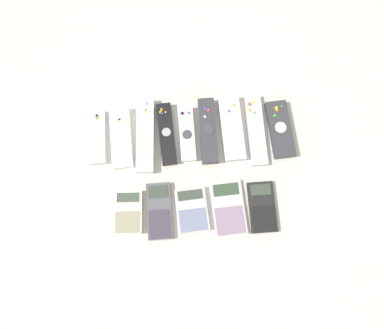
{
  "coord_description": "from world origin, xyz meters",
  "views": [
    {
      "loc": [
        -0.01,
        -0.19,
        1.0
      ],
      "look_at": [
        0.0,
        0.03,
        0.01
      ],
      "focal_mm": 35.0,
      "sensor_mm": 36.0,
      "label": 1
    }
  ],
  "objects_px": {
    "calculator_3": "(228,208)",
    "remote_2": "(145,136)",
    "remote_8": "(280,129)",
    "remote_4": "(187,134)",
    "remote_1": "(121,138)",
    "calculator_2": "(192,210)",
    "remote_0": "(97,137)",
    "remote_7": "(256,130)",
    "calculator_1": "(159,211)",
    "remote_3": "(167,134)",
    "calculator_4": "(262,207)",
    "calculator_0": "(128,212)",
    "remote_5": "(208,131)",
    "remote_6": "(232,128)"
  },
  "relations": [
    {
      "from": "remote_5",
      "to": "remote_6",
      "type": "distance_m",
      "value": 0.07
    },
    {
      "from": "remote_0",
      "to": "remote_4",
      "type": "distance_m",
      "value": 0.25
    },
    {
      "from": "remote_7",
      "to": "calculator_3",
      "type": "relative_size",
      "value": 1.35
    },
    {
      "from": "remote_0",
      "to": "remote_7",
      "type": "relative_size",
      "value": 0.75
    },
    {
      "from": "remote_4",
      "to": "calculator_0",
      "type": "distance_m",
      "value": 0.27
    },
    {
      "from": "remote_8",
      "to": "remote_4",
      "type": "bearing_deg",
      "value": 175.58
    },
    {
      "from": "remote_8",
      "to": "calculator_1",
      "type": "distance_m",
      "value": 0.4
    },
    {
      "from": "remote_2",
      "to": "remote_5",
      "type": "xyz_separation_m",
      "value": [
        0.17,
        0.0,
        0.0
      ]
    },
    {
      "from": "remote_0",
      "to": "remote_8",
      "type": "xyz_separation_m",
      "value": [
        0.51,
        -0.01,
        0.0
      ]
    },
    {
      "from": "remote_1",
      "to": "calculator_2",
      "type": "distance_m",
      "value": 0.28
    },
    {
      "from": "remote_5",
      "to": "calculator_1",
      "type": "distance_m",
      "value": 0.26
    },
    {
      "from": "remote_1",
      "to": "remote_6",
      "type": "relative_size",
      "value": 0.93
    },
    {
      "from": "remote_3",
      "to": "remote_8",
      "type": "xyz_separation_m",
      "value": [
        0.32,
        -0.01,
        -0.0
      ]
    },
    {
      "from": "remote_3",
      "to": "remote_6",
      "type": "bearing_deg",
      "value": -1.77
    },
    {
      "from": "remote_0",
      "to": "remote_6",
      "type": "distance_m",
      "value": 0.37
    },
    {
      "from": "calculator_1",
      "to": "remote_3",
      "type": "bearing_deg",
      "value": 81.65
    },
    {
      "from": "remote_2",
      "to": "calculator_1",
      "type": "bearing_deg",
      "value": -79.35
    },
    {
      "from": "remote_3",
      "to": "calculator_0",
      "type": "xyz_separation_m",
      "value": [
        -0.11,
        -0.21,
        -0.0
      ]
    },
    {
      "from": "remote_0",
      "to": "remote_5",
      "type": "bearing_deg",
      "value": -0.23
    },
    {
      "from": "remote_3",
      "to": "remote_7",
      "type": "relative_size",
      "value": 0.88
    },
    {
      "from": "remote_5",
      "to": "remote_7",
      "type": "height_order",
      "value": "remote_5"
    },
    {
      "from": "remote_5",
      "to": "calculator_4",
      "type": "relative_size",
      "value": 1.36
    },
    {
      "from": "remote_5",
      "to": "calculator_1",
      "type": "xyz_separation_m",
      "value": [
        -0.14,
        -0.21,
        -0.01
      ]
    },
    {
      "from": "remote_3",
      "to": "calculator_1",
      "type": "height_order",
      "value": "remote_3"
    },
    {
      "from": "remote_1",
      "to": "calculator_2",
      "type": "xyz_separation_m",
      "value": [
        0.18,
        -0.21,
        -0.0
      ]
    },
    {
      "from": "remote_3",
      "to": "calculator_3",
      "type": "relative_size",
      "value": 1.19
    },
    {
      "from": "remote_0",
      "to": "calculator_1",
      "type": "height_order",
      "value": "remote_0"
    },
    {
      "from": "calculator_2",
      "to": "calculator_4",
      "type": "xyz_separation_m",
      "value": [
        0.19,
        -0.0,
        -0.0
      ]
    },
    {
      "from": "remote_3",
      "to": "remote_8",
      "type": "height_order",
      "value": "same"
    },
    {
      "from": "remote_1",
      "to": "calculator_1",
      "type": "relative_size",
      "value": 1.15
    },
    {
      "from": "remote_4",
      "to": "calculator_4",
      "type": "distance_m",
      "value": 0.29
    },
    {
      "from": "remote_1",
      "to": "calculator_1",
      "type": "height_order",
      "value": "remote_1"
    },
    {
      "from": "remote_7",
      "to": "calculator_0",
      "type": "bearing_deg",
      "value": -150.81
    },
    {
      "from": "remote_7",
      "to": "calculator_3",
      "type": "distance_m",
      "value": 0.23
    },
    {
      "from": "remote_1",
      "to": "calculator_4",
      "type": "xyz_separation_m",
      "value": [
        0.37,
        -0.21,
        -0.0
      ]
    },
    {
      "from": "calculator_1",
      "to": "remote_5",
      "type": "bearing_deg",
      "value": 55.45
    },
    {
      "from": "calculator_0",
      "to": "calculator_1",
      "type": "height_order",
      "value": "same"
    },
    {
      "from": "calculator_3",
      "to": "remote_2",
      "type": "bearing_deg",
      "value": 131.85
    },
    {
      "from": "remote_0",
      "to": "calculator_4",
      "type": "bearing_deg",
      "value": -26.74
    },
    {
      "from": "remote_7",
      "to": "remote_0",
      "type": "bearing_deg",
      "value": 178.59
    },
    {
      "from": "calculator_2",
      "to": "calculator_3",
      "type": "distance_m",
      "value": 0.1
    },
    {
      "from": "remote_3",
      "to": "calculator_3",
      "type": "xyz_separation_m",
      "value": [
        0.15,
        -0.22,
        -0.0
      ]
    },
    {
      "from": "remote_2",
      "to": "calculator_2",
      "type": "xyz_separation_m",
      "value": [
        0.12,
        -0.21,
        -0.0
      ]
    },
    {
      "from": "remote_8",
      "to": "calculator_4",
      "type": "distance_m",
      "value": 0.22
    },
    {
      "from": "remote_3",
      "to": "calculator_2",
      "type": "distance_m",
      "value": 0.22
    },
    {
      "from": "remote_3",
      "to": "remote_2",
      "type": "bearing_deg",
      "value": 178.28
    },
    {
      "from": "remote_4",
      "to": "remote_3",
      "type": "bearing_deg",
      "value": 176.46
    },
    {
      "from": "calculator_1",
      "to": "remote_2",
      "type": "bearing_deg",
      "value": 97.56
    },
    {
      "from": "remote_2",
      "to": "remote_4",
      "type": "bearing_deg",
      "value": 2.05
    },
    {
      "from": "remote_3",
      "to": "calculator_0",
      "type": "relative_size",
      "value": 1.53
    }
  ]
}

